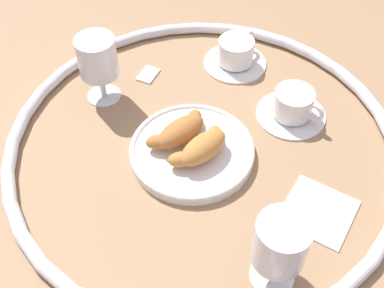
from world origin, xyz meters
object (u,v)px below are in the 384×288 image
(juice_glass_left, at_px, (98,60))
(juice_glass_right, at_px, (280,246))
(sugar_packet, at_px, (148,74))
(pastry_plate, at_px, (192,151))
(folded_napkin, at_px, (318,211))
(croissant_large, at_px, (202,147))
(coffee_cup_near, at_px, (293,106))
(coffee_cup_far, at_px, (236,54))
(croissant_small, at_px, (180,131))

(juice_glass_left, xyz_separation_m, juice_glass_right, (-0.26, -0.42, -0.00))
(sugar_packet, bearing_deg, pastry_plate, -132.36)
(juice_glass_left, bearing_deg, sugar_packet, -31.80)
(sugar_packet, bearing_deg, folded_napkin, -113.93)
(juice_glass_left, distance_m, folded_napkin, 0.49)
(croissant_large, relative_size, coffee_cup_near, 0.92)
(juice_glass_left, distance_m, juice_glass_right, 0.50)
(coffee_cup_near, height_order, coffee_cup_far, same)
(croissant_small, relative_size, juice_glass_right, 0.88)
(croissant_large, xyz_separation_m, juice_glass_right, (-0.17, -0.18, 0.05))
(juice_glass_left, bearing_deg, coffee_cup_near, -76.96)
(pastry_plate, bearing_deg, coffee_cup_far, 1.83)
(croissant_small, distance_m, juice_glass_left, 0.21)
(croissant_large, bearing_deg, croissant_small, 67.68)
(pastry_plate, bearing_deg, croissant_small, 67.36)
(juice_glass_right, bearing_deg, croissant_large, 46.66)
(pastry_plate, xyz_separation_m, coffee_cup_far, (0.28, 0.01, 0.01))
(pastry_plate, relative_size, sugar_packet, 4.54)
(folded_napkin, bearing_deg, sugar_packet, 63.18)
(juice_glass_right, bearing_deg, croissant_small, 50.49)
(folded_napkin, bearing_deg, pastry_plate, 81.31)
(pastry_plate, relative_size, croissant_small, 1.84)
(coffee_cup_near, bearing_deg, croissant_large, 145.07)
(croissant_small, xyz_separation_m, coffee_cup_near, (0.15, -0.17, -0.01))
(folded_napkin, bearing_deg, croissant_small, 79.76)
(juice_glass_left, relative_size, sugar_packet, 2.80)
(croissant_large, bearing_deg, juice_glass_right, -133.34)
(pastry_plate, relative_size, croissant_large, 1.81)
(coffee_cup_far, height_order, folded_napkin, coffee_cup_far)
(sugar_packet, bearing_deg, coffee_cup_near, -88.09)
(croissant_large, height_order, juice_glass_right, juice_glass_right)
(coffee_cup_far, distance_m, juice_glass_left, 0.30)
(coffee_cup_far, bearing_deg, sugar_packet, 123.46)
(coffee_cup_near, xyz_separation_m, coffee_cup_far, (0.11, 0.15, 0.00))
(juice_glass_right, height_order, sugar_packet, juice_glass_right)
(croissant_small, bearing_deg, coffee_cup_far, -4.22)
(coffee_cup_near, xyz_separation_m, juice_glass_right, (-0.34, -0.06, 0.07))
(croissant_large, bearing_deg, sugar_packet, 46.85)
(coffee_cup_far, bearing_deg, folded_napkin, -141.40)
(sugar_packet, bearing_deg, croissant_large, -130.26)
(folded_napkin, bearing_deg, croissant_large, 82.76)
(sugar_packet, xyz_separation_m, folded_napkin, (-0.21, -0.41, -0.00))
(croissant_large, xyz_separation_m, juice_glass_left, (0.09, 0.25, 0.05))
(pastry_plate, height_order, croissant_large, croissant_large)
(croissant_large, distance_m, juice_glass_left, 0.27)
(juice_glass_left, xyz_separation_m, sugar_packet, (0.09, -0.06, -0.09))
(pastry_plate, xyz_separation_m, juice_glass_left, (0.08, 0.22, 0.08))
(coffee_cup_near, bearing_deg, sugar_packet, 89.01)
(croissant_large, relative_size, juice_glass_left, 0.89)
(juice_glass_right, relative_size, folded_napkin, 1.27)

